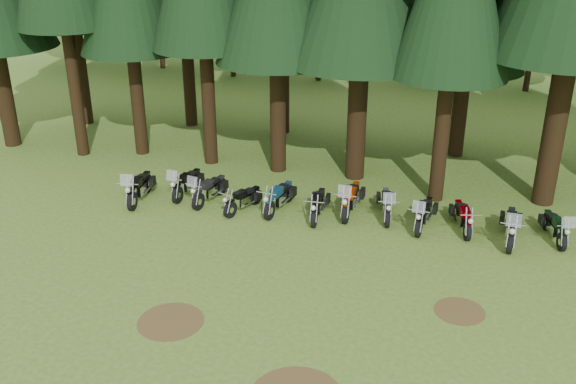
% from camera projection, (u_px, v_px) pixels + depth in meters
% --- Properties ---
extents(ground, '(120.00, 120.00, 0.00)m').
position_uv_depth(ground, '(297.00, 298.00, 18.30)').
color(ground, '#41681A').
rests_on(ground, ground).
extents(decid_2, '(6.72, 6.53, 8.40)m').
position_uv_depth(decid_2, '(234.00, 0.00, 40.70)').
color(decid_2, black).
rests_on(decid_2, ground).
extents(decid_3, '(6.12, 5.95, 7.65)m').
position_uv_depth(decid_3, '(323.00, 10.00, 39.84)').
color(decid_3, black).
rests_on(decid_3, ground).
extents(decid_4, '(5.93, 5.76, 7.41)m').
position_uv_depth(decid_4, '(427.00, 13.00, 39.46)').
color(decid_4, black).
rests_on(decid_4, ground).
extents(dirt_patch_0, '(1.80, 1.80, 0.01)m').
position_uv_depth(dirt_patch_0, '(171.00, 321.00, 17.23)').
color(dirt_patch_0, '#4C3D1E').
rests_on(dirt_patch_0, ground).
extents(dirt_patch_1, '(1.40, 1.40, 0.01)m').
position_uv_depth(dirt_patch_1, '(459.00, 311.00, 17.67)').
color(dirt_patch_1, '#4C3D1E').
rests_on(dirt_patch_1, ground).
extents(motorcycle_0, '(0.63, 2.47, 1.55)m').
position_uv_depth(motorcycle_0, '(139.00, 188.00, 24.21)').
color(motorcycle_0, black).
rests_on(motorcycle_0, ground).
extents(motorcycle_1, '(0.50, 2.29, 1.44)m').
position_uv_depth(motorcycle_1, '(187.00, 184.00, 24.72)').
color(motorcycle_1, black).
rests_on(motorcycle_1, ground).
extents(motorcycle_2, '(0.74, 2.27, 1.43)m').
position_uv_depth(motorcycle_2, '(209.00, 190.00, 24.14)').
color(motorcycle_2, black).
rests_on(motorcycle_2, ground).
extents(motorcycle_3, '(0.87, 1.94, 0.83)m').
position_uv_depth(motorcycle_3, '(243.00, 200.00, 23.46)').
color(motorcycle_3, black).
rests_on(motorcycle_3, ground).
extents(motorcycle_4, '(0.50, 2.34, 0.96)m').
position_uv_depth(motorcycle_4, '(279.00, 198.00, 23.46)').
color(motorcycle_4, black).
rests_on(motorcycle_4, ground).
extents(motorcycle_5, '(0.36, 2.23, 0.91)m').
position_uv_depth(motorcycle_5, '(318.00, 206.00, 22.93)').
color(motorcycle_5, black).
rests_on(motorcycle_5, ground).
extents(motorcycle_6, '(0.47, 2.51, 1.58)m').
position_uv_depth(motorcycle_6, '(351.00, 200.00, 23.22)').
color(motorcycle_6, black).
rests_on(motorcycle_6, ground).
extents(motorcycle_7, '(0.66, 2.27, 1.43)m').
position_uv_depth(motorcycle_7, '(386.00, 205.00, 22.92)').
color(motorcycle_7, black).
rests_on(motorcycle_7, ground).
extents(motorcycle_8, '(0.60, 2.30, 1.44)m').
position_uv_depth(motorcycle_8, '(424.00, 215.00, 22.19)').
color(motorcycle_8, black).
rests_on(motorcycle_8, ground).
extents(motorcycle_9, '(0.63, 2.15, 0.88)m').
position_uv_depth(motorcycle_9, '(463.00, 218.00, 22.03)').
color(motorcycle_9, black).
rests_on(motorcycle_9, ground).
extents(motorcycle_10, '(0.49, 2.44, 1.54)m').
position_uv_depth(motorcycle_10, '(511.00, 228.00, 21.22)').
color(motorcycle_10, black).
rests_on(motorcycle_10, ground).
extents(motorcycle_11, '(0.72, 2.13, 1.34)m').
position_uv_depth(motorcycle_11, '(555.00, 228.00, 21.33)').
color(motorcycle_11, black).
rests_on(motorcycle_11, ground).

